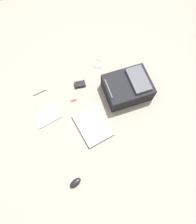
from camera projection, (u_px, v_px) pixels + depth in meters
name	position (u px, v px, depth m)	size (l,w,h in m)	color
ground_plane	(102.00, 112.00, 1.86)	(3.82, 3.82, 0.00)	gray
backpack	(128.00, 87.00, 1.86)	(0.37, 0.46, 0.21)	black
laptop	(93.00, 125.00, 1.80)	(0.39, 0.31, 0.03)	#929296
book_red	(48.00, 115.00, 1.84)	(0.20, 0.26, 0.02)	silver
computer_mouse	(75.00, 183.00, 1.61)	(0.06, 0.11, 0.04)	black
cable_coil	(98.00, 63.00, 2.07)	(0.12, 0.12, 0.01)	silver
power_brick	(80.00, 84.00, 1.96)	(0.07, 0.11, 0.03)	black
pen_black	(40.00, 93.00, 1.94)	(0.01, 0.01, 0.14)	black
usb_stick	(74.00, 100.00, 1.91)	(0.02, 0.06, 0.01)	#B21919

